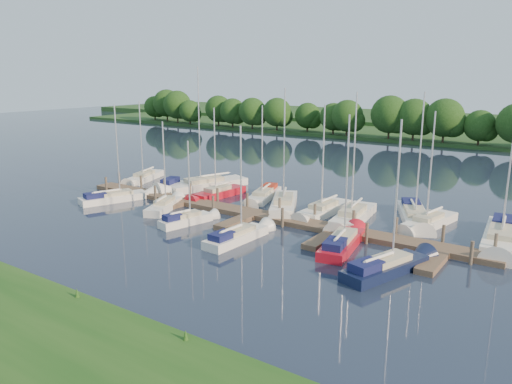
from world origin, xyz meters
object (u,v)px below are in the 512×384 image
Objects in this scene: sailboat_n_0 at (144,178)px; sailboat_n_5 at (284,206)px; sailboat_s_2 at (187,220)px; dock at (250,216)px; motorboat at (170,187)px.

sailboat_n_5 is at bearing 157.76° from sailboat_n_0.
sailboat_s_2 is (15.70, -10.06, 0.05)m from sailboat_n_0.
sailboat_n_5 reaches higher than dock.
motorboat is 13.93m from sailboat_n_5.
sailboat_n_5 is at bearing 167.47° from motorboat.
sailboat_s_2 reaches higher than dock.
sailboat_n_0 reaches higher than motorboat.
motorboat reaches higher than dock.
sailboat_n_5 is (19.82, -1.44, 0.01)m from sailboat_n_0.
dock is 4.21× the size of sailboat_n_0.
motorboat is (-13.12, 3.75, 0.14)m from dock.
sailboat_n_5 is 9.55m from sailboat_s_2.
sailboat_s_2 is (-4.12, -8.62, 0.04)m from sailboat_n_5.
sailboat_n_0 is 6.20m from motorboat.
sailboat_n_0 is at bearing 160.38° from sailboat_s_2.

